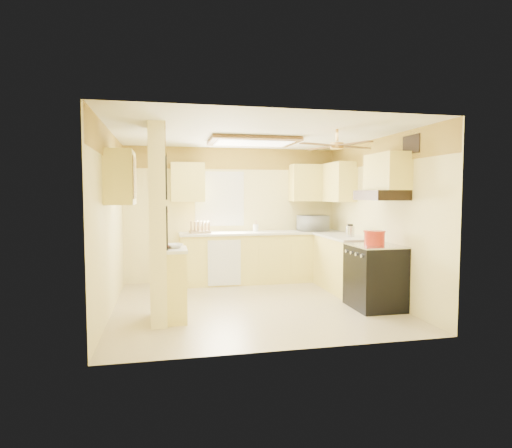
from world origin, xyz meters
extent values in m
plane|color=beige|center=(0.00, 0.00, 0.00)|extent=(4.00, 4.00, 0.00)
plane|color=white|center=(0.00, 0.00, 2.50)|extent=(4.00, 4.00, 0.00)
plane|color=#FFEE9B|center=(0.00, 1.90, 1.25)|extent=(4.00, 0.00, 4.00)
plane|color=#FFEE9B|center=(0.00, -1.90, 1.25)|extent=(4.00, 0.00, 4.00)
plane|color=#FFEE9B|center=(-2.00, 0.00, 1.25)|extent=(0.00, 3.80, 3.80)
plane|color=#FFEE9B|center=(2.00, 0.00, 1.25)|extent=(0.00, 3.80, 3.80)
cube|color=yellow|center=(0.00, 1.88, 2.30)|extent=(4.00, 0.02, 0.40)
cube|color=#FFEE9B|center=(-1.35, -0.55, 1.25)|extent=(0.20, 0.70, 2.50)
cube|color=#FFEC68|center=(-1.13, -0.55, 0.45)|extent=(0.25, 0.55, 0.90)
cube|color=silver|center=(-1.13, -0.55, 0.92)|extent=(0.28, 0.58, 0.04)
cube|color=#FFEC68|center=(0.50, 1.60, 0.45)|extent=(3.00, 0.60, 0.90)
cube|color=#FFEC68|center=(1.70, 0.60, 0.45)|extent=(0.60, 1.40, 0.90)
cube|color=silver|center=(0.50, 1.59, 0.92)|extent=(3.04, 0.64, 0.04)
cube|color=silver|center=(1.69, 0.60, 0.92)|extent=(0.64, 1.44, 0.04)
cube|color=white|center=(-0.25, 1.29, 0.43)|extent=(0.58, 0.02, 0.80)
cube|color=white|center=(-0.25, 1.89, 1.55)|extent=(0.92, 0.02, 1.02)
cube|color=white|center=(-0.25, 1.89, 1.55)|extent=(0.80, 0.02, 0.90)
cube|color=#FFEC68|center=(-0.85, 1.72, 1.85)|extent=(0.60, 0.35, 0.70)
cube|color=#FFEC68|center=(1.55, 1.72, 1.85)|extent=(0.90, 0.35, 0.70)
cube|color=#FFEC68|center=(1.82, 1.25, 1.85)|extent=(0.35, 1.00, 0.70)
cube|color=#FFEC68|center=(-1.82, -0.25, 1.85)|extent=(0.35, 0.75, 0.70)
cube|color=#FFEC68|center=(1.82, -0.55, 1.95)|extent=(0.35, 0.76, 0.52)
cube|color=black|center=(1.67, -0.55, 0.45)|extent=(0.65, 0.76, 0.90)
cube|color=silver|center=(1.67, -0.55, 0.91)|extent=(0.66, 0.77, 0.02)
cylinder|color=silver|center=(1.34, -0.80, 0.80)|extent=(0.03, 0.05, 0.05)
cylinder|color=silver|center=(1.34, -0.63, 0.80)|extent=(0.03, 0.05, 0.05)
cylinder|color=silver|center=(1.34, -0.47, 0.80)|extent=(0.03, 0.05, 0.05)
cylinder|color=silver|center=(1.34, -0.30, 0.80)|extent=(0.03, 0.05, 0.05)
cube|color=black|center=(1.74, -0.55, 1.62)|extent=(0.50, 0.76, 0.14)
cube|color=black|center=(-1.24, -0.55, 1.85)|extent=(0.02, 0.42, 0.57)
cube|color=white|center=(-1.23, -0.55, 1.85)|extent=(0.01, 0.37, 0.52)
cube|color=black|center=(-1.24, -0.55, 1.20)|extent=(0.02, 0.42, 0.57)
cube|color=yellow|center=(-1.23, -0.55, 1.20)|extent=(0.01, 0.37, 0.52)
cube|color=brown|center=(0.10, 0.50, 2.46)|extent=(1.35, 0.95, 0.06)
cube|color=white|center=(0.10, 0.50, 2.44)|extent=(1.15, 0.75, 0.02)
cylinder|color=gold|center=(1.00, -0.70, 2.42)|extent=(0.04, 0.04, 0.16)
cylinder|color=gold|center=(1.00, -0.70, 2.28)|extent=(0.18, 0.18, 0.08)
cube|color=brown|center=(1.30, -0.59, 2.28)|extent=(0.55, 0.28, 0.01)
cube|color=brown|center=(0.89, -0.40, 2.28)|extent=(0.28, 0.55, 0.01)
cube|color=brown|center=(0.70, -0.81, 2.28)|extent=(0.55, 0.28, 0.01)
cube|color=brown|center=(1.11, -1.00, 2.28)|extent=(0.28, 0.55, 0.01)
cube|color=black|center=(1.98, -0.90, 2.30)|extent=(0.02, 0.40, 0.25)
imported|color=white|center=(1.48, 1.57, 1.09)|extent=(0.54, 0.36, 0.30)
imported|color=white|center=(-1.15, -0.51, 0.97)|extent=(0.29, 0.29, 0.05)
cylinder|color=red|center=(1.65, -0.55, 1.01)|extent=(0.28, 0.28, 0.18)
cylinder|color=red|center=(1.65, -0.55, 1.11)|extent=(0.31, 0.31, 0.02)
cylinder|color=silver|center=(1.69, 0.34, 1.03)|extent=(0.14, 0.14, 0.18)
cylinder|color=black|center=(1.69, 0.34, 1.14)|extent=(0.09, 0.09, 0.03)
cube|color=tan|center=(-0.65, 1.58, 0.96)|extent=(0.39, 0.30, 0.04)
cube|color=tan|center=(-0.80, 1.58, 1.05)|extent=(0.02, 0.25, 0.21)
cube|color=tan|center=(-0.74, 1.58, 1.05)|extent=(0.02, 0.25, 0.21)
cube|color=tan|center=(-0.68, 1.58, 1.05)|extent=(0.02, 0.25, 0.21)
cube|color=tan|center=(-0.62, 1.58, 1.05)|extent=(0.02, 0.25, 0.21)
cube|color=tan|center=(-0.55, 1.58, 1.05)|extent=(0.02, 0.25, 0.21)
cube|color=tan|center=(-0.49, 1.58, 1.05)|extent=(0.02, 0.25, 0.21)
cylinder|color=white|center=(-0.74, 1.58, 1.05)|extent=(0.01, 0.21, 0.21)
cylinder|color=white|center=(-0.62, 1.58, 1.05)|extent=(0.01, 0.21, 0.21)
cylinder|color=white|center=(0.40, 1.69, 1.00)|extent=(0.10, 0.10, 0.13)
cylinder|color=tan|center=(0.42, 1.69, 1.04)|extent=(0.01, 0.01, 0.20)
cylinder|color=tan|center=(0.40, 1.71, 1.04)|extent=(0.01, 0.01, 0.20)
cylinder|color=tan|center=(0.38, 1.69, 1.04)|extent=(0.01, 0.01, 0.20)
cylinder|color=tan|center=(0.40, 1.67, 1.04)|extent=(0.01, 0.01, 0.20)
camera|label=1|loc=(-1.27, -6.11, 1.64)|focal=30.00mm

